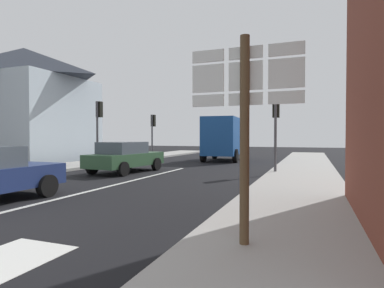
# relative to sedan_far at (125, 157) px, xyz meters

# --- Properties ---
(ground_plane) EXTENTS (80.00, 80.00, 0.00)m
(ground_plane) POSITION_rel_sedan_far_xyz_m (1.87, 0.70, -0.76)
(ground_plane) COLOR black
(sidewalk_right) EXTENTS (2.96, 44.00, 0.14)m
(sidewalk_right) POSITION_rel_sedan_far_xyz_m (8.03, -1.30, -0.69)
(sidewalk_right) COLOR #9E9B96
(sidewalk_right) RESTS_ON ground
(sidewalk_left) EXTENTS (2.96, 44.00, 0.14)m
(sidewalk_left) POSITION_rel_sedan_far_xyz_m (-4.29, -1.30, -0.69)
(sidewalk_left) COLOR #9E9B96
(sidewalk_left) RESTS_ON ground
(lane_centre_stripe) EXTENTS (0.16, 12.00, 0.01)m
(lane_centre_stripe) POSITION_rel_sedan_far_xyz_m (1.87, -3.30, -0.75)
(lane_centre_stripe) COLOR silver
(lane_centre_stripe) RESTS_ON ground
(clapboard_house_left) EXTENTS (8.85, 8.19, 8.10)m
(clapboard_house_left) POSITION_rel_sedan_far_xyz_m (-11.03, 4.12, 3.34)
(clapboard_house_left) COLOR silver
(clapboard_house_left) RESTS_ON ground
(sedan_far) EXTENTS (2.25, 4.33, 1.47)m
(sedan_far) POSITION_rel_sedan_far_xyz_m (0.00, 0.00, 0.00)
(sedan_far) COLOR #2D5133
(sedan_far) RESTS_ON ground
(delivery_truck) EXTENTS (2.73, 5.12, 3.05)m
(delivery_truck) POSITION_rel_sedan_far_xyz_m (2.49, 8.90, 0.89)
(delivery_truck) COLOR #19478C
(delivery_truck) RESTS_ON ground
(route_sign_post) EXTENTS (1.66, 0.14, 3.20)m
(route_sign_post) POSITION_rel_sedan_far_xyz_m (7.50, -8.51, 1.24)
(route_sign_post) COLOR brown
(route_sign_post) RESTS_ON ground
(traffic_light_far_left) EXTENTS (0.30, 0.49, 3.41)m
(traffic_light_far_left) POSITION_rel_sedan_far_xyz_m (-3.11, 8.80, 1.76)
(traffic_light_far_left) COLOR #47474C
(traffic_light_far_left) RESTS_ON ground
(traffic_light_near_right) EXTENTS (0.30, 0.49, 3.50)m
(traffic_light_near_right) POSITION_rel_sedan_far_xyz_m (6.85, 1.87, 1.83)
(traffic_light_near_right) COLOR #47474C
(traffic_light_near_right) RESTS_ON ground
(traffic_light_near_left) EXTENTS (0.30, 0.49, 3.74)m
(traffic_light_near_left) POSITION_rel_sedan_far_xyz_m (-3.11, 2.13, 2.01)
(traffic_light_near_left) COLOR #47474C
(traffic_light_near_left) RESTS_ON ground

